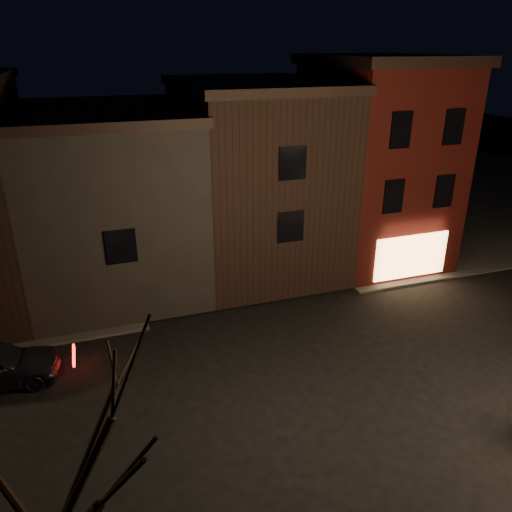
{
  "coord_description": "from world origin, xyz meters",
  "views": [
    {
      "loc": [
        -6.58,
        -13.56,
        11.1
      ],
      "look_at": [
        -0.61,
        3.99,
        3.2
      ],
      "focal_mm": 35.0,
      "sensor_mm": 36.0,
      "label": 1
    }
  ],
  "objects": [
    {
      "name": "row_building_a",
      "position": [
        1.5,
        10.5,
        4.83
      ],
      "size": [
        7.3,
        10.3,
        9.4
      ],
      "color": "black",
      "rests_on": "ground"
    },
    {
      "name": "ground",
      "position": [
        0.0,
        0.0,
        0.0
      ],
      "size": [
        120.0,
        120.0,
        0.0
      ],
      "primitive_type": "plane",
      "color": "black",
      "rests_on": "ground"
    },
    {
      "name": "row_building_b",
      "position": [
        -5.75,
        10.5,
        4.33
      ],
      "size": [
        7.8,
        10.3,
        8.4
      ],
      "color": "black",
      "rests_on": "ground"
    },
    {
      "name": "sidewalk_far_right",
      "position": [
        20.0,
        20.0,
        0.06
      ],
      "size": [
        30.0,
        30.0,
        0.12
      ],
      "primitive_type": "cube",
      "color": "#2D2B28",
      "rests_on": "ground"
    },
    {
      "name": "bare_tree_left",
      "position": [
        -8.0,
        -7.0,
        5.43
      ],
      "size": [
        5.6,
        5.6,
        7.5
      ],
      "color": "black",
      "rests_on": "sidewalk_near_left"
    },
    {
      "name": "corner_building",
      "position": [
        8.0,
        9.47,
        5.4
      ],
      "size": [
        6.5,
        8.5,
        10.5
      ],
      "color": "#4C100D",
      "rests_on": "ground"
    }
  ]
}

